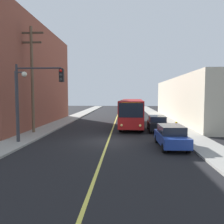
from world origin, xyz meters
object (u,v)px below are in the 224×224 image
city_bus (132,111)px  parked_car_blue (171,136)px  traffic_signal_left_corner (37,89)px  street_lamp_left (19,96)px  parked_car_black (157,123)px  utility_pole_near (32,75)px  fire_hydrant (176,125)px

city_bus → parked_car_blue: (2.52, -11.06, -0.98)m
parked_car_blue → traffic_signal_left_corner: traffic_signal_left_corner is taller
traffic_signal_left_corner → street_lamp_left: (-1.42, 0.02, -0.56)m
parked_car_black → utility_pole_near: 13.52m
street_lamp_left → fire_hydrant: bearing=27.4°
parked_car_blue → parked_car_black: size_ratio=0.99×
street_lamp_left → fire_hydrant: size_ratio=6.55×
parked_car_blue → parked_car_black: same height
parked_car_blue → street_lamp_left: size_ratio=0.81×
traffic_signal_left_corner → fire_hydrant: (12.26, 7.11, -3.72)m
city_bus → utility_pole_near: size_ratio=1.20×
city_bus → utility_pole_near: 12.14m
utility_pole_near → parked_car_black: bearing=10.3°
city_bus → traffic_signal_left_corner: 13.15m
parked_car_black → traffic_signal_left_corner: size_ratio=0.74×
fire_hydrant → city_bus: bearing=144.5°
street_lamp_left → fire_hydrant: (13.68, 7.09, -3.16)m
parked_car_black → traffic_signal_left_corner: traffic_signal_left_corner is taller
city_bus → fire_hydrant: 5.84m
utility_pole_near → city_bus: bearing=31.1°
parked_car_blue → utility_pole_near: 14.24m
parked_car_blue → fire_hydrant: 8.03m
traffic_signal_left_corner → fire_hydrant: traffic_signal_left_corner is taller
city_bus → utility_pole_near: bearing=-148.9°
utility_pole_near → street_lamp_left: 4.96m
fire_hydrant → street_lamp_left: bearing=-152.6°
parked_car_blue → city_bus: bearing=102.8°
city_bus → traffic_signal_left_corner: (-7.61, -10.43, 2.49)m
parked_car_black → fire_hydrant: 2.13m
city_bus → parked_car_black: 4.59m
parked_car_black → street_lamp_left: bearing=-149.9°
city_bus → parked_car_black: size_ratio=2.75×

